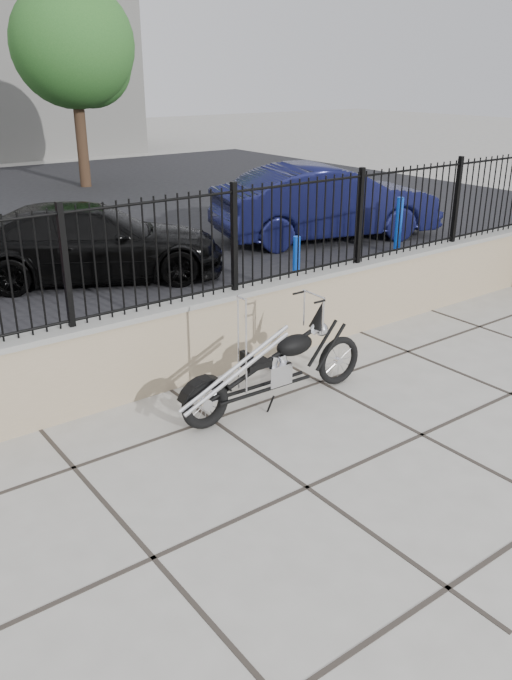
% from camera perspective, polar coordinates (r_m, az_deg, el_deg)
% --- Properties ---
extents(ground_plane, '(90.00, 90.00, 0.00)m').
position_cam_1_polar(ground_plane, '(5.88, 4.42, -12.55)').
color(ground_plane, '#99968E').
rests_on(ground_plane, ground).
extents(retaining_wall, '(14.00, 0.36, 0.96)m').
position_cam_1_polar(retaining_wall, '(7.48, -8.08, -0.61)').
color(retaining_wall, gray).
rests_on(retaining_wall, ground_plane).
extents(iron_fence, '(14.00, 0.08, 1.20)m').
position_cam_1_polar(iron_fence, '(7.14, -8.54, 7.42)').
color(iron_fence, black).
rests_on(iron_fence, retaining_wall).
extents(chopper_motorcycle, '(2.22, 0.45, 1.32)m').
position_cam_1_polar(chopper_motorcycle, '(6.89, 1.49, -0.75)').
color(chopper_motorcycle, black).
rests_on(chopper_motorcycle, ground_plane).
extents(car_black, '(4.78, 3.53, 1.29)m').
position_cam_1_polar(car_black, '(11.73, -13.89, 8.18)').
color(car_black, black).
rests_on(car_black, parking_lot).
extents(car_blue, '(5.02, 2.90, 1.56)m').
position_cam_1_polar(car_blue, '(14.32, 6.09, 11.70)').
color(car_blue, '#0E1135').
rests_on(car_blue, parking_lot).
extents(bollard_b, '(0.13, 0.13, 0.96)m').
position_cam_1_polar(bollard_b, '(10.57, 3.48, 6.37)').
color(bollard_b, '#0B40B3').
rests_on(bollard_b, ground_plane).
extents(bollard_c, '(0.15, 0.15, 1.11)m').
position_cam_1_polar(bollard_c, '(13.35, 12.16, 9.58)').
color(bollard_c, '#0D37C4').
rests_on(bollard_c, ground_plane).
extents(tree_right, '(3.57, 3.57, 6.02)m').
position_cam_1_polar(tree_right, '(21.67, -15.55, 23.71)').
color(tree_right, '#382619').
rests_on(tree_right, ground_plane).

